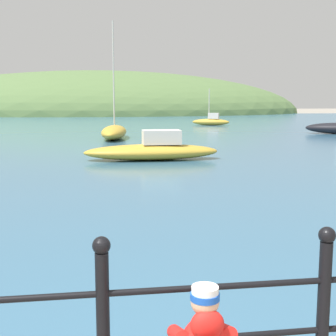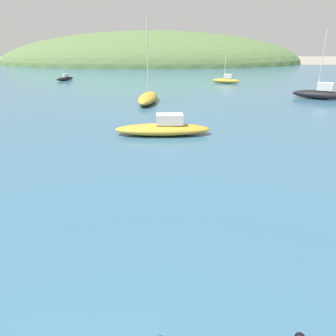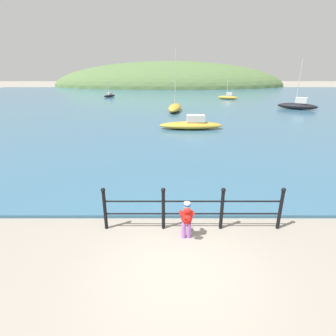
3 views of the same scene
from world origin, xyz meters
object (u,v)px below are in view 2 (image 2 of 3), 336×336
boat_white_sailboat (148,98)px  boat_mid_harbor (65,78)px  boat_blue_hull (226,80)px  boat_green_fishing (320,93)px  boat_red_dinghy (163,128)px

boat_white_sailboat → boat_mid_harbor: boat_white_sailboat is taller
boat_white_sailboat → boat_mid_harbor: bearing=123.8°
boat_white_sailboat → boat_blue_hull: boat_white_sailboat is taller
boat_green_fishing → boat_blue_hull: 11.41m
boat_mid_harbor → boat_white_sailboat: bearing=-56.2°
boat_green_fishing → boat_mid_harbor: size_ratio=2.21×
boat_green_fishing → boat_blue_hull: bearing=117.3°
boat_green_fishing → boat_blue_hull: (-5.23, 10.14, -0.10)m
boat_white_sailboat → boat_green_fishing: bearing=5.7°
boat_mid_harbor → boat_red_dinghy: bearing=-65.2°
boat_white_sailboat → boat_green_fishing: (13.09, 1.31, 0.06)m
boat_white_sailboat → boat_red_dinghy: bearing=-83.6°
boat_mid_harbor → boat_blue_hull: size_ratio=0.76×
boat_white_sailboat → boat_blue_hull: bearing=55.5°
boat_green_fishing → boat_mid_harbor: bearing=150.0°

